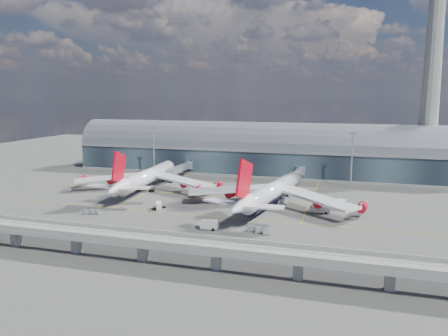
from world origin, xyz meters
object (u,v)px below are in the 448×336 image
(airliner_right, at_px, (272,192))
(service_truck_1, at_px, (209,225))
(floodlight_mast_left, at_px, (154,150))
(floodlight_mast_right, at_px, (352,158))
(control_tower, at_px, (432,75))
(airliner_left, at_px, (146,177))
(cargo_train_1, at_px, (259,230))
(service_truck_5, at_px, (284,192))
(cargo_train_0, at_px, (92,212))
(service_truck_2, at_px, (320,209))
(service_truck_0, at_px, (159,206))
(service_truck_3, at_px, (283,201))
(service_truck_4, at_px, (339,204))

(airliner_right, relative_size, service_truck_1, 13.33)
(floodlight_mast_left, relative_size, floodlight_mast_right, 1.00)
(floodlight_mast_left, bearing_deg, control_tower, 11.72)
(airliner_right, bearing_deg, airliner_left, 176.46)
(cargo_train_1, bearing_deg, service_truck_5, -17.56)
(control_tower, xyz_separation_m, airliner_right, (-63.11, -75.44, -45.66))
(airliner_left, relative_size, service_truck_1, 13.16)
(service_truck_1, height_order, cargo_train_1, service_truck_1)
(airliner_right, relative_size, cargo_train_0, 10.71)
(service_truck_2, height_order, cargo_train_1, service_truck_2)
(floodlight_mast_left, bearing_deg, service_truck_2, -28.87)
(floodlight_mast_right, height_order, cargo_train_0, floodlight_mast_right)
(service_truck_0, height_order, service_truck_1, service_truck_1)
(airliner_right, relative_size, service_truck_2, 10.22)
(floodlight_mast_right, bearing_deg, cargo_train_1, -108.39)
(floodlight_mast_right, xyz_separation_m, cargo_train_1, (-26.21, -78.84, -12.71))
(service_truck_3, height_order, service_truck_5, service_truck_5)
(airliner_left, bearing_deg, airliner_right, -16.82)
(airliner_right, relative_size, service_truck_3, 13.45)
(service_truck_3, bearing_deg, cargo_train_0, -140.36)
(service_truck_0, xyz_separation_m, service_truck_1, (26.15, -18.29, 0.22))
(cargo_train_1, bearing_deg, service_truck_2, -47.46)
(floodlight_mast_right, relative_size, service_truck_5, 4.43)
(service_truck_0, xyz_separation_m, service_truck_4, (64.97, 20.37, 0.34))
(floodlight_mast_left, bearing_deg, service_truck_3, -28.64)
(cargo_train_0, bearing_deg, airliner_left, 14.49)
(floodlight_mast_right, xyz_separation_m, service_truck_0, (-68.30, -61.79, -12.33))
(floodlight_mast_left, distance_m, cargo_train_0, 77.02)
(floodlight_mast_left, relative_size, service_truck_5, 4.43)
(service_truck_5, bearing_deg, service_truck_0, 161.46)
(floodlight_mast_left, height_order, airliner_left, floodlight_mast_left)
(airliner_left, relative_size, cargo_train_0, 10.57)
(airliner_left, bearing_deg, cargo_train_1, -40.46)
(airliner_right, xyz_separation_m, service_truck_3, (3.33, 6.36, -4.71))
(service_truck_2, bearing_deg, service_truck_0, 98.96)
(airliner_left, bearing_deg, cargo_train_0, -96.12)
(service_truck_4, xyz_separation_m, service_truck_5, (-23.50, 16.00, -0.28))
(service_truck_4, distance_m, cargo_train_1, 43.87)
(control_tower, height_order, airliner_right, control_tower)
(cargo_train_0, bearing_deg, service_truck_0, -40.50)
(control_tower, xyz_separation_m, floodlight_mast_right, (-35.00, -28.00, -38.00))
(service_truck_3, xyz_separation_m, cargo_train_1, (-1.44, -37.76, -0.33))
(service_truck_3, xyz_separation_m, service_truck_5, (-2.05, 15.66, 0.10))
(control_tower, relative_size, cargo_train_1, 12.77)
(airliner_right, xyz_separation_m, service_truck_0, (-40.18, -14.35, -4.67))
(airliner_left, bearing_deg, service_truck_0, -59.67)
(airliner_right, relative_size, service_truck_0, 11.48)
(service_truck_4, bearing_deg, floodlight_mast_right, 110.05)
(floodlight_mast_right, relative_size, cargo_train_1, 3.19)
(cargo_train_0, bearing_deg, airliner_right, -49.25)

